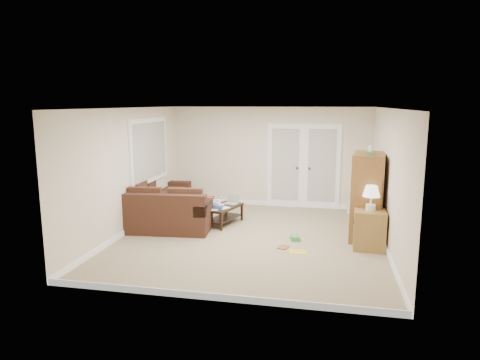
% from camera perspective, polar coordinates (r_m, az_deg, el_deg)
% --- Properties ---
extents(floor, '(5.50, 5.50, 0.00)m').
position_cam_1_polar(floor, '(8.42, 1.41, -7.71)').
color(floor, tan).
rests_on(floor, ground).
extents(ceiling, '(5.00, 5.50, 0.02)m').
position_cam_1_polar(ceiling, '(8.01, 1.49, 9.56)').
color(ceiling, white).
rests_on(ceiling, wall_back).
extents(wall_left, '(0.02, 5.50, 2.50)m').
position_cam_1_polar(wall_left, '(8.89, -14.63, 1.21)').
color(wall_left, '#F0E4D0').
rests_on(wall_left, floor).
extents(wall_right, '(0.02, 5.50, 2.50)m').
position_cam_1_polar(wall_right, '(8.08, 19.19, 0.09)').
color(wall_right, '#F0E4D0').
rests_on(wall_right, floor).
extents(wall_back, '(5.00, 0.02, 2.50)m').
position_cam_1_polar(wall_back, '(10.81, 3.97, 3.08)').
color(wall_back, '#F0E4D0').
rests_on(wall_back, floor).
extents(wall_front, '(5.00, 0.02, 2.50)m').
position_cam_1_polar(wall_front, '(5.49, -3.54, -3.97)').
color(wall_front, '#F0E4D0').
rests_on(wall_front, floor).
extents(baseboards, '(5.00, 5.50, 0.10)m').
position_cam_1_polar(baseboards, '(8.40, 1.41, -7.39)').
color(baseboards, white).
rests_on(baseboards, floor).
extents(french_doors, '(1.80, 0.05, 2.13)m').
position_cam_1_polar(french_doors, '(10.73, 8.44, 1.78)').
color(french_doors, white).
rests_on(french_doors, floor).
extents(window_left, '(0.05, 1.92, 1.42)m').
position_cam_1_polar(window_left, '(9.74, -11.95, 3.87)').
color(window_left, white).
rests_on(window_left, wall_left).
extents(sectional_sofa, '(2.03, 2.77, 0.84)m').
position_cam_1_polar(sectional_sofa, '(9.58, -10.16, -3.61)').
color(sectional_sofa, '#432519').
rests_on(sectional_sofa, floor).
extents(coffee_table, '(0.75, 1.07, 0.66)m').
position_cam_1_polar(coffee_table, '(9.30, -2.15, -4.57)').
color(coffee_table, black).
rests_on(coffee_table, floor).
extents(tv_armoire, '(0.70, 1.10, 1.78)m').
position_cam_1_polar(tv_armoire, '(8.57, 16.61, -2.03)').
color(tv_armoire, brown).
rests_on(tv_armoire, floor).
extents(side_cabinet, '(0.57, 0.57, 1.16)m').
position_cam_1_polar(side_cabinet, '(8.05, 16.88, -5.90)').
color(side_cabinet, olive).
rests_on(side_cabinet, floor).
extents(space_heater, '(0.14, 0.13, 0.29)m').
position_cam_1_polar(space_heater, '(10.49, 14.46, -3.59)').
color(space_heater, white).
rests_on(space_heater, floor).
extents(floor_magazine, '(0.32, 0.26, 0.01)m').
position_cam_1_polar(floor_magazine, '(7.72, 7.73, -9.48)').
color(floor_magazine, yellow).
rests_on(floor_magazine, floor).
extents(floor_greenbox, '(0.21, 0.25, 0.09)m').
position_cam_1_polar(floor_greenbox, '(8.34, 7.35, -7.66)').
color(floor_greenbox, '#439449').
rests_on(floor_greenbox, floor).
extents(floor_book, '(0.22, 0.26, 0.02)m').
position_cam_1_polar(floor_book, '(7.94, 5.24, -8.83)').
color(floor_book, brown).
rests_on(floor_book, floor).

